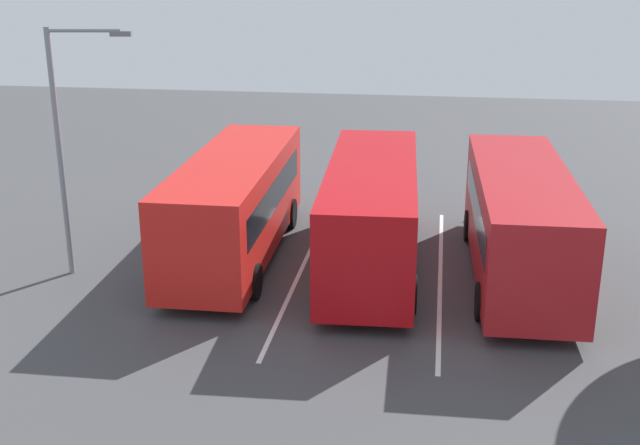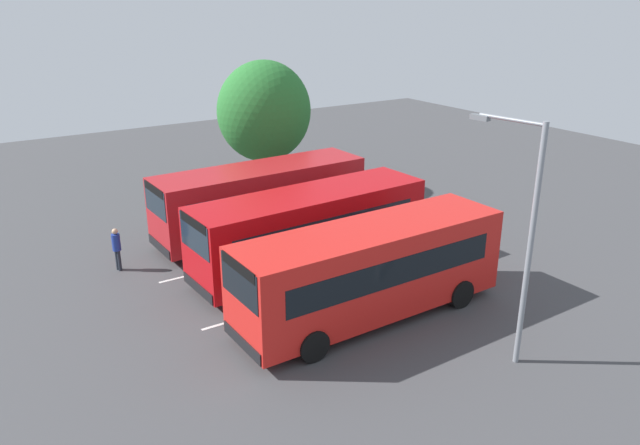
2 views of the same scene
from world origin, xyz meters
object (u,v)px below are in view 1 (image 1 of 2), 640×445
Objects in this scene: bus_center_right at (235,203)px; pedestrian at (497,183)px; bus_far_left at (520,220)px; street_lamp at (66,136)px; bus_center_left at (371,212)px.

bus_center_right reaches higher than pedestrian.
bus_far_left is 12.82m from street_lamp.
bus_far_left is at bearing -1.02° from street_lamp.
pedestrian is at bearing -54.75° from bus_center_right.
street_lamp is at bearing 95.77° from bus_far_left.
street_lamp is at bearing 114.16° from bus_center_right.
bus_center_left is 5.51× the size of pedestrian.
bus_center_left is at bearing -94.56° from bus_center_right.
street_lamp is at bearing -73.02° from pedestrian.
pedestrian is (6.28, 0.19, -0.72)m from bus_far_left.
bus_far_left is 1.00× the size of bus_center_right.
bus_far_left is at bearing -93.87° from bus_center_left.
bus_far_left is 8.33m from bus_center_right.
bus_center_right is at bearing 85.99° from bus_far_left.
street_lamp is at bearing 99.01° from bus_center_left.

